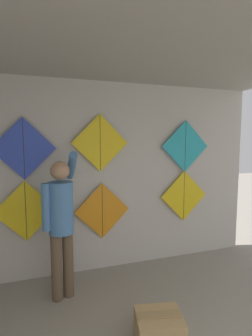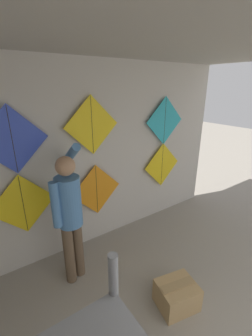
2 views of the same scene
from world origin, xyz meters
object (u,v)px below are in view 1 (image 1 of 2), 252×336
at_px(kite_0, 26,211).
at_px(kite_4, 100,143).
at_px(kite_2, 184,196).
at_px(kite_1, 102,211).
at_px(cardboard_box, 159,330).
at_px(kite_5, 185,146).
at_px(kite_3, 24,149).
at_px(shopkeeper, 61,217).

relative_size(kite_0, kite_4, 1.00).
distance_m(kite_2, kite_4, 1.65).
bearing_deg(kite_2, kite_4, 180.00).
height_order(kite_1, kite_4, kite_4).
distance_m(cardboard_box, kite_5, 2.63).
distance_m(kite_1, kite_3, 1.41).
xyz_separation_m(shopkeeper, kite_5, (2.02, 0.51, 0.83)).
height_order(cardboard_box, kite_1, kite_1).
bearing_deg(kite_4, kite_2, 0.00).
distance_m(kite_0, kite_4, 1.38).
bearing_deg(kite_4, kite_5, 0.00).
bearing_deg(kite_1, kite_3, 180.00).
distance_m(shopkeeper, cardboard_box, 1.61).
height_order(kite_0, kite_2, kite_2).
distance_m(cardboard_box, kite_4, 2.39).
xyz_separation_m(kite_3, kite_5, (2.43, 0.00, 0.01)).
xyz_separation_m(kite_0, kite_3, (0.01, 0.00, 0.84)).
xyz_separation_m(kite_1, kite_4, (-0.02, 0.00, 1.00)).
xyz_separation_m(kite_1, kite_2, (1.38, 0.00, 0.13)).
relative_size(kite_1, kite_4, 1.00).
bearing_deg(kite_5, kite_1, 180.00).
bearing_deg(kite_3, kite_1, 0.00).
distance_m(cardboard_box, kite_3, 2.63).
bearing_deg(kite_0, kite_1, 0.00).
xyz_separation_m(kite_2, kite_4, (-1.40, 0.00, 0.87)).
bearing_deg(kite_2, kite_0, 180.00).
relative_size(kite_4, kite_5, 1.00).
xyz_separation_m(cardboard_box, kite_0, (-1.22, 1.60, 0.85)).
bearing_deg(kite_0, shopkeeper, -50.58).
bearing_deg(kite_3, shopkeeper, -51.01).
height_order(kite_3, kite_5, kite_5).
relative_size(kite_0, kite_5, 1.00).
relative_size(kite_1, kite_2, 1.00).
xyz_separation_m(kite_0, kite_1, (1.06, 0.00, -0.09)).
distance_m(cardboard_box, kite_0, 2.19).
relative_size(cardboard_box, kite_5, 0.61).
relative_size(cardboard_box, kite_2, 0.61).
bearing_deg(kite_2, cardboard_box, -127.09).
distance_m(kite_3, kite_4, 1.03).
height_order(shopkeeper, cardboard_box, shopkeeper).
bearing_deg(shopkeeper, kite_3, 112.47).
relative_size(kite_3, kite_4, 1.00).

